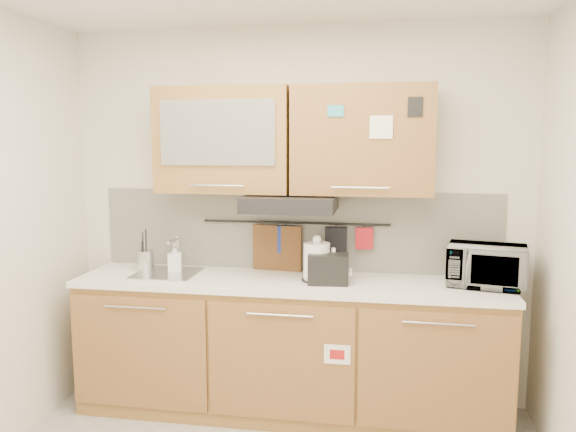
% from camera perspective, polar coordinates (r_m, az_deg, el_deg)
% --- Properties ---
extents(wall_back, '(3.20, 0.00, 3.20)m').
position_cam_1_polar(wall_back, '(3.95, 0.83, -0.02)').
color(wall_back, silver).
rests_on(wall_back, ground).
extents(base_cabinet, '(2.80, 0.64, 0.88)m').
position_cam_1_polar(base_cabinet, '(3.88, 0.08, -13.85)').
color(base_cabinet, olive).
rests_on(base_cabinet, floor).
extents(countertop, '(2.82, 0.62, 0.04)m').
position_cam_1_polar(countertop, '(3.72, 0.08, -6.77)').
color(countertop, white).
rests_on(countertop, base_cabinet).
extents(backsplash, '(2.80, 0.02, 0.56)m').
position_cam_1_polar(backsplash, '(3.95, 0.80, -1.48)').
color(backsplash, silver).
rests_on(backsplash, countertop).
extents(upper_cabinets, '(1.82, 0.37, 0.70)m').
position_cam_1_polar(upper_cabinets, '(3.74, 0.35, 7.70)').
color(upper_cabinets, olive).
rests_on(upper_cabinets, wall_back).
extents(range_hood, '(0.60, 0.46, 0.10)m').
position_cam_1_polar(range_hood, '(3.69, 0.23, 1.31)').
color(range_hood, black).
rests_on(range_hood, upper_cabinets).
extents(sink, '(0.42, 0.40, 0.26)m').
position_cam_1_polar(sink, '(3.96, -12.13, -5.69)').
color(sink, silver).
rests_on(sink, countertop).
extents(utensil_rail, '(1.30, 0.02, 0.02)m').
position_cam_1_polar(utensil_rail, '(3.90, 0.72, -0.70)').
color(utensil_rail, black).
rests_on(utensil_rail, backsplash).
extents(utensil_crock, '(0.15, 0.15, 0.29)m').
position_cam_1_polar(utensil_crock, '(4.07, -14.28, -4.37)').
color(utensil_crock, '#B2B2B6').
rests_on(utensil_crock, countertop).
extents(kettle, '(0.22, 0.20, 0.30)m').
position_cam_1_polar(kettle, '(3.67, 2.95, -4.74)').
color(kettle, white).
rests_on(kettle, countertop).
extents(toaster, '(0.27, 0.17, 0.19)m').
position_cam_1_polar(toaster, '(3.60, 4.10, -5.35)').
color(toaster, black).
rests_on(toaster, countertop).
extents(microwave, '(0.52, 0.40, 0.26)m').
position_cam_1_polar(microwave, '(3.74, 19.50, -4.79)').
color(microwave, '#999999').
rests_on(microwave, countertop).
extents(soap_bottle, '(0.11, 0.12, 0.20)m').
position_cam_1_polar(soap_bottle, '(3.98, -11.44, -4.18)').
color(soap_bottle, '#999999').
rests_on(soap_bottle, countertop).
extents(cutting_board, '(0.35, 0.06, 0.43)m').
position_cam_1_polar(cutting_board, '(3.95, -1.12, -4.07)').
color(cutting_board, brown).
rests_on(cutting_board, utensil_rail).
extents(oven_mitt, '(0.12, 0.03, 0.19)m').
position_cam_1_polar(oven_mitt, '(3.92, -0.23, -2.38)').
color(oven_mitt, navy).
rests_on(oven_mitt, utensil_rail).
extents(dark_pouch, '(0.15, 0.06, 0.23)m').
position_cam_1_polar(dark_pouch, '(3.88, 4.87, -2.84)').
color(dark_pouch, black).
rests_on(dark_pouch, utensil_rail).
extents(pot_holder, '(0.12, 0.03, 0.15)m').
position_cam_1_polar(pot_holder, '(3.86, 7.75, -2.27)').
color(pot_holder, '#AE1722').
rests_on(pot_holder, utensil_rail).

